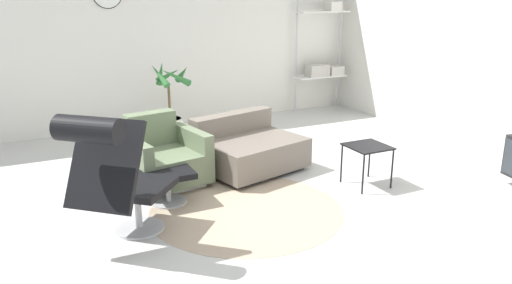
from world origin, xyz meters
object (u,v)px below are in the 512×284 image
(ottoman, at_px, (168,179))
(side_table, at_px, (367,150))
(armchair_red, at_px, (162,159))
(potted_plant, at_px, (171,108))
(couch_low, at_px, (248,150))
(shelf_unit, at_px, (324,53))
(lounge_chair, at_px, (113,167))

(ottoman, relative_size, side_table, 1.08)
(armchair_red, bearing_deg, potted_plant, -119.55)
(couch_low, distance_m, shelf_unit, 3.48)
(armchair_red, xyz_separation_m, side_table, (1.99, -1.03, 0.13))
(side_table, distance_m, shelf_unit, 3.71)
(armchair_red, relative_size, potted_plant, 0.85)
(lounge_chair, bearing_deg, couch_low, 77.03)
(ottoman, relative_size, potted_plant, 0.45)
(ottoman, xyz_separation_m, armchair_red, (0.10, 0.55, 0.02))
(ottoman, height_order, armchair_red, armchair_red)
(ottoman, distance_m, armchair_red, 0.56)
(armchair_red, xyz_separation_m, shelf_unit, (3.59, 2.27, 0.73))
(armchair_red, height_order, shelf_unit, shelf_unit)
(side_table, relative_size, potted_plant, 0.41)
(ottoman, xyz_separation_m, side_table, (2.09, -0.48, 0.15))
(armchair_red, height_order, couch_low, armchair_red)
(couch_low, bearing_deg, side_table, 117.86)
(ottoman, bearing_deg, couch_low, 25.70)
(lounge_chair, xyz_separation_m, shelf_unit, (4.32, 3.52, 0.31))
(armchair_red, distance_m, potted_plant, 1.93)
(ottoman, bearing_deg, potted_plant, 72.55)
(lounge_chair, distance_m, side_table, 2.75)
(armchair_red, bearing_deg, couch_low, 170.39)
(lounge_chair, height_order, potted_plant, lounge_chair)
(shelf_unit, bearing_deg, couch_low, -138.22)
(shelf_unit, bearing_deg, side_table, -115.72)
(side_table, bearing_deg, couch_low, 132.26)
(armchair_red, bearing_deg, side_table, 142.62)
(lounge_chair, xyz_separation_m, side_table, (2.73, 0.22, -0.30))
(lounge_chair, height_order, armchair_red, lounge_chair)
(couch_low, height_order, side_table, couch_low)
(armchair_red, relative_size, couch_low, 0.71)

